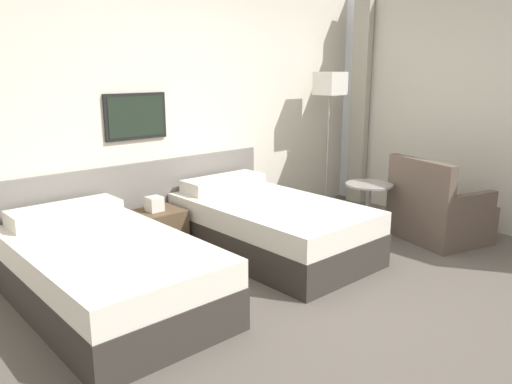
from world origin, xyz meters
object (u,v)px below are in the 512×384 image
nightstand (156,232)px  side_table (368,199)px  bed_near_door (107,272)px  bed_near_window (270,226)px  floor_lamp (330,91)px  armchair (437,214)px

nightstand → side_table: size_ratio=1.01×
bed_near_door → nightstand: bearing=40.0°
bed_near_window → floor_lamp: size_ratio=1.13×
bed_near_door → nightstand: size_ratio=3.38×
floor_lamp → armchair: (0.06, -1.46, -1.23)m
bed_near_window → armchair: bearing=-29.2°
nightstand → armchair: bearing=-33.3°
floor_lamp → side_table: size_ratio=3.03×
floor_lamp → side_table: bearing=-112.2°
bed_near_window → floor_lamp: 2.04m
side_table → armchair: armchair is taller
floor_lamp → bed_near_window: bearing=-159.3°
floor_lamp → side_table: (-0.36, -0.89, -1.10)m
side_table → armchair: (0.42, -0.58, -0.13)m
bed_near_door → side_table: size_ratio=3.41×
bed_near_window → side_table: bed_near_window is taller
bed_near_window → nightstand: bearing=140.0°
floor_lamp → armchair: floor_lamp is taller
nightstand → armchair: size_ratio=0.57×
nightstand → side_table: (2.01, -1.02, 0.18)m
armchair → side_table: bearing=51.7°
bed_near_window → bed_near_door: bearing=180.0°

